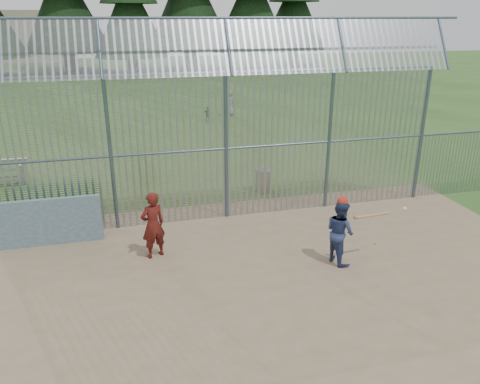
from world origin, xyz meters
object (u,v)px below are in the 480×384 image
object	(u,v)px
batter	(340,232)
trash_can	(263,180)
dugout_wall	(49,222)
onlooker	(153,225)

from	to	relation	value
batter	trash_can	world-z (taller)	batter
batter	trash_can	size ratio (longest dim) A/B	1.83
batter	trash_can	distance (m)	4.91
dugout_wall	onlooker	distance (m)	2.75
batter	onlooker	xyz separation A→B (m)	(-4.08, 1.30, 0.05)
batter	onlooker	size ratio (longest dim) A/B	0.93
dugout_wall	batter	xyz separation A→B (m)	(6.51, -2.57, 0.15)
batter	onlooker	distance (m)	4.28
batter	trash_can	bearing A→B (deg)	-8.70
dugout_wall	trash_can	distance (m)	6.63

